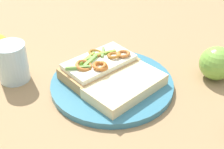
{
  "coord_description": "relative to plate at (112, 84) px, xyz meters",
  "views": [
    {
      "loc": [
        0.11,
        0.6,
        0.46
      ],
      "look_at": [
        0.0,
        0.0,
        0.04
      ],
      "focal_mm": 52.17,
      "sensor_mm": 36.0,
      "label": 1
    }
  ],
  "objects": [
    {
      "name": "apple_1",
      "position": [
        -0.25,
        0.01,
        0.03
      ],
      "size": [
        0.11,
        0.11,
        0.08
      ],
      "primitive_type": "sphere",
      "rotation": [
        0.0,
        0.0,
        2.17
      ],
      "color": "#79B040",
      "rests_on": "ground_plane"
    },
    {
      "name": "sandwich",
      "position": [
        0.02,
        -0.04,
        0.03
      ],
      "size": [
        0.2,
        0.18,
        0.05
      ],
      "rotation": [
        0.0,
        0.0,
        3.67
      ],
      "color": "tan",
      "rests_on": "plate"
    },
    {
      "name": "ground_plane",
      "position": [
        0.0,
        0.0,
        -0.01
      ],
      "size": [
        2.0,
        2.0,
        0.0
      ],
      "primitive_type": "plane",
      "color": "#98774F",
      "rests_on": "ground"
    },
    {
      "name": "drinking_glass",
      "position": [
        0.23,
        -0.07,
        0.04
      ],
      "size": [
        0.07,
        0.07,
        0.09
      ],
      "primitive_type": "cylinder",
      "color": "silver",
      "rests_on": "ground_plane"
    },
    {
      "name": "bread_slice_side",
      "position": [
        -0.02,
        0.04,
        0.02
      ],
      "size": [
        0.2,
        0.18,
        0.03
      ],
      "primitive_type": "cube",
      "rotation": [
        0.0,
        0.0,
        3.73
      ],
      "color": "beige",
      "rests_on": "plate"
    },
    {
      "name": "plate",
      "position": [
        0.0,
        0.0,
        0.0
      ],
      "size": [
        0.29,
        0.29,
        0.02
      ],
      "primitive_type": "cylinder",
      "color": "teal",
      "rests_on": "ground_plane"
    }
  ]
}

